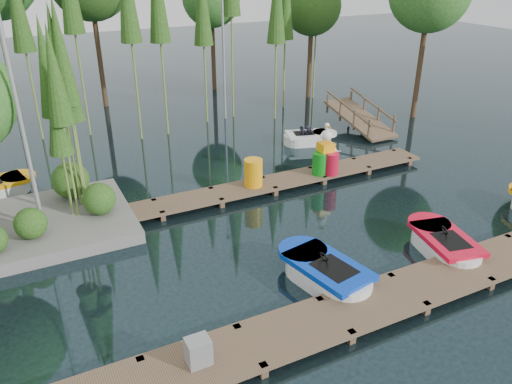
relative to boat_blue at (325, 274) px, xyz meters
name	(u,v)px	position (x,y,z in m)	size (l,w,h in m)	color
ground_plane	(249,235)	(-0.70, 3.06, -0.28)	(90.00, 90.00, 0.00)	#1C2E34
near_dock	(335,316)	(-0.70, -1.44, -0.05)	(18.00, 1.50, 0.50)	brown
far_dock	(243,189)	(0.30, 5.56, -0.05)	(15.00, 1.20, 0.50)	brown
lamp_island	(16,98)	(-6.20, 5.56, 3.98)	(0.30, 0.30, 7.25)	gray
lamp_rear	(223,32)	(3.30, 14.06, 3.98)	(0.30, 0.30, 7.25)	gray
ramp	(360,118)	(8.30, 9.57, 0.31)	(1.50, 3.94, 1.49)	brown
boat_blue	(325,274)	(0.00, 0.00, 0.00)	(1.81, 3.07, 0.97)	white
boat_red	(444,245)	(3.77, -0.31, -0.02)	(1.75, 2.89, 0.91)	white
boat_white_far	(308,138)	(5.11, 8.99, -0.03)	(2.58, 1.70, 1.12)	white
utility_cabinet	(198,351)	(-3.97, -1.44, 0.31)	(0.47, 0.40, 0.58)	gray
yellow_barrel	(253,173)	(0.70, 5.56, 0.51)	(0.65, 0.65, 0.97)	#FFA50D
drum_cluster	(326,158)	(3.61, 5.41, 0.58)	(1.10, 1.01, 1.89)	#0E7E16
seagull_post	(335,156)	(4.11, 5.56, 0.53)	(0.47, 0.25, 0.75)	gray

